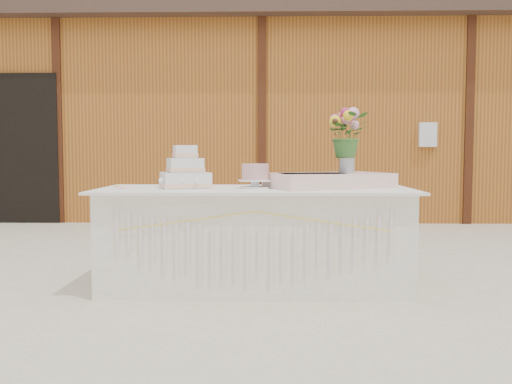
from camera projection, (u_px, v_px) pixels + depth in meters
ground at (255, 287)px, 4.43m from camera, size 80.00×80.00×0.00m
barn at (263, 117)px, 10.29m from camera, size 12.60×4.60×3.30m
cake_table at (255, 238)px, 4.40m from camera, size 2.40×1.00×0.77m
wedding_cake at (185, 174)px, 4.41m from camera, size 0.46×0.46×0.33m
pink_cake_stand at (255, 175)px, 4.35m from camera, size 0.26×0.26×0.19m
satin_runner at (329, 180)px, 4.42m from camera, size 1.05×0.85×0.11m
flower_vase at (347, 162)px, 4.44m from camera, size 0.12×0.12×0.17m
bouquet at (347, 129)px, 4.42m from camera, size 0.36×0.33×0.35m
loose_flowers at (121, 187)px, 4.47m from camera, size 0.22×0.31×0.02m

